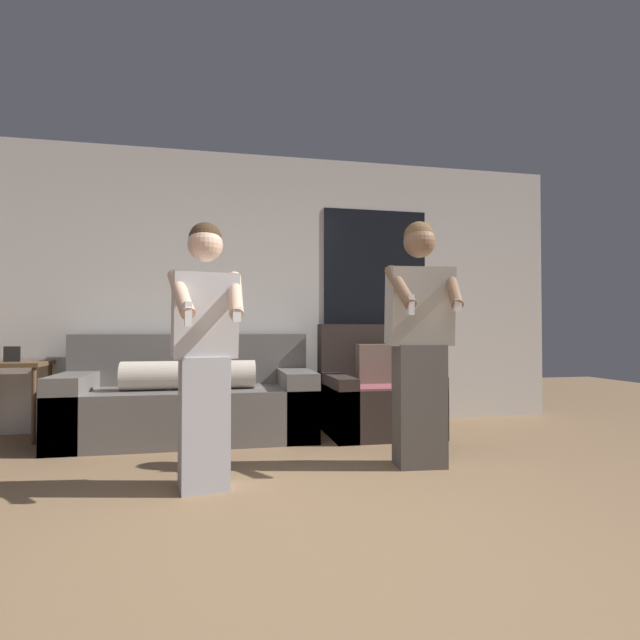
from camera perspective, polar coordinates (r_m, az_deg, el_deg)
ground_plane at (r=2.14m, az=1.14°, el=-27.18°), size 14.00×14.00×0.00m
wall_back at (r=5.04m, az=-6.55°, el=3.51°), size 6.29×0.07×2.70m
couch at (r=4.56m, az=-14.61°, el=-8.98°), size 2.13×0.92×0.90m
armchair at (r=4.70m, az=6.47°, el=-8.70°), size 0.96×0.89×1.00m
side_table at (r=5.03m, az=-31.80°, el=-5.18°), size 0.56×0.48×0.82m
person_left at (r=3.04m, az=-13.05°, el=-3.63°), size 0.43×0.52×1.58m
person_right at (r=3.53m, az=11.31°, el=-2.44°), size 0.50×0.49×1.70m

